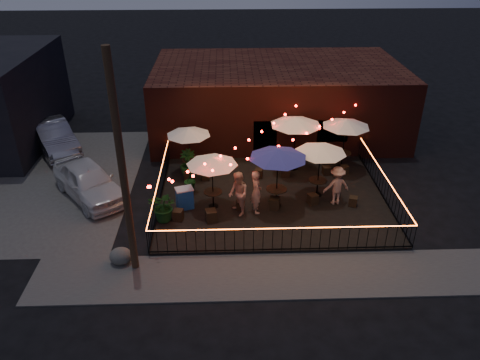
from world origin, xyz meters
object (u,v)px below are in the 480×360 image
object	(u,v)px
cafe_table_3	(296,122)
cooler	(185,198)
cafe_table_4	(321,150)
cafe_table_1	(188,132)
utility_pole	(123,170)
cafe_table_0	(212,162)
cafe_table_2	(278,154)
cafe_table_5	(346,124)
boulder	(121,256)

from	to	relation	value
cafe_table_3	cooler	world-z (taller)	cafe_table_3
cooler	cafe_table_4	bearing A→B (deg)	-9.55
cafe_table_1	cafe_table_3	distance (m)	5.16
utility_pole	cafe_table_0	size ratio (longest dim) A/B	3.33
cafe_table_3	cafe_table_4	size ratio (longest dim) A/B	1.11
cafe_table_1	cafe_table_2	xyz separation A→B (m)	(3.92, -3.24, 0.33)
cafe_table_1	utility_pole	bearing A→B (deg)	-102.74
cafe_table_0	cafe_table_5	size ratio (longest dim) A/B	0.86
cafe_table_2	cooler	xyz separation A→B (m)	(-3.96, -0.06, -1.99)
cafe_table_0	cafe_table_5	xyz separation A→B (m)	(6.42, 3.55, 0.16)
utility_pole	cafe_table_0	xyz separation A→B (m)	(2.78, 3.85, -1.66)
cafe_table_0	cafe_table_1	size ratio (longest dim) A/B	0.94
cafe_table_0	cafe_table_3	xyz separation A→B (m)	(3.96, 3.48, 0.31)
cafe_table_0	cooler	xyz separation A→B (m)	(-1.22, -0.07, -1.70)
cafe_table_0	cafe_table_4	xyz separation A→B (m)	(4.68, 0.82, 0.09)
cooler	boulder	world-z (taller)	cooler
cafe_table_5	cooler	bearing A→B (deg)	-154.69
cafe_table_5	utility_pole	bearing A→B (deg)	-141.19
cooler	cafe_table_2	bearing A→B (deg)	-17.30
cafe_table_2	cafe_table_4	bearing A→B (deg)	23.19
cafe_table_2	cooler	size ratio (longest dim) A/B	2.99
cafe_table_2	cafe_table_5	world-z (taller)	cafe_table_2
cafe_table_4	utility_pole	bearing A→B (deg)	-147.94
cafe_table_1	cafe_table_5	world-z (taller)	cafe_table_5
cafe_table_2	cafe_table_4	xyz separation A→B (m)	(1.94, 0.83, -0.20)
cafe_table_2	cafe_table_4	distance (m)	2.12
cafe_table_0	cafe_table_3	bearing A→B (deg)	41.26
cafe_table_0	cooler	size ratio (longest dim) A/B	2.47
cafe_table_0	boulder	world-z (taller)	cafe_table_0
cafe_table_1	cafe_table_0	bearing A→B (deg)	-70.00
utility_pole	cafe_table_3	distance (m)	10.04
cafe_table_5	cooler	world-z (taller)	cafe_table_5
utility_pole	boulder	xyz separation A→B (m)	(-0.55, 0.26, -3.66)
utility_pole	cafe_table_5	distance (m)	11.90
cafe_table_0	cafe_table_2	bearing A→B (deg)	-0.20
utility_pole	cooler	distance (m)	5.29
cafe_table_4	cooler	distance (m)	6.23
cafe_table_3	cafe_table_4	distance (m)	2.76
cafe_table_1	cafe_table_2	size ratio (longest dim) A/B	0.88
cafe_table_1	cooler	xyz separation A→B (m)	(-0.05, -3.29, -1.66)
cafe_table_5	cafe_table_2	bearing A→B (deg)	-135.99
cafe_table_2	boulder	xyz separation A→B (m)	(-6.07, -3.58, -2.29)
cafe_table_2	utility_pole	bearing A→B (deg)	-145.15
cafe_table_0	cafe_table_4	bearing A→B (deg)	9.97
cafe_table_3	cafe_table_1	bearing A→B (deg)	-177.25
utility_pole	cooler	xyz separation A→B (m)	(1.55, 3.78, -3.36)
utility_pole	cooler	bearing A→B (deg)	67.67
cafe_table_0	cooler	world-z (taller)	cafe_table_0
cooler	boulder	distance (m)	4.12
cafe_table_5	boulder	bearing A→B (deg)	-143.78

